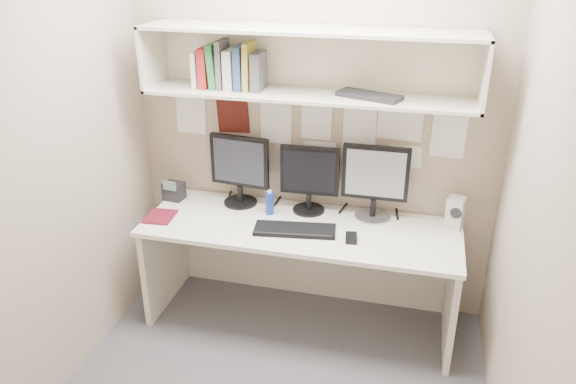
% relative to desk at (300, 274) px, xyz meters
% --- Properties ---
extents(wall_back, '(2.40, 0.02, 2.60)m').
position_rel_desk_xyz_m(wall_back, '(0.00, 0.35, 0.93)').
color(wall_back, tan).
rests_on(wall_back, ground).
extents(wall_front, '(2.40, 0.02, 2.60)m').
position_rel_desk_xyz_m(wall_front, '(0.00, -1.65, 0.93)').
color(wall_front, tan).
rests_on(wall_front, ground).
extents(wall_left, '(0.02, 2.00, 2.60)m').
position_rel_desk_xyz_m(wall_left, '(-1.20, -0.65, 0.93)').
color(wall_left, tan).
rests_on(wall_left, ground).
extents(wall_right, '(0.02, 2.00, 2.60)m').
position_rel_desk_xyz_m(wall_right, '(1.20, -0.65, 0.93)').
color(wall_right, tan).
rests_on(wall_right, ground).
extents(desk, '(2.00, 0.70, 0.73)m').
position_rel_desk_xyz_m(desk, '(0.00, 0.00, 0.00)').
color(desk, white).
rests_on(desk, floor).
extents(overhead_hutch, '(2.00, 0.38, 0.40)m').
position_rel_desk_xyz_m(overhead_hutch, '(0.00, 0.21, 1.35)').
color(overhead_hutch, beige).
rests_on(overhead_hutch, wall_back).
extents(pinned_papers, '(1.92, 0.01, 0.48)m').
position_rel_desk_xyz_m(pinned_papers, '(0.00, 0.34, 0.88)').
color(pinned_papers, white).
rests_on(pinned_papers, wall_back).
extents(monitor_left, '(0.41, 0.23, 0.48)m').
position_rel_desk_xyz_m(monitor_left, '(-0.47, 0.22, 0.62)').
color(monitor_left, black).
rests_on(monitor_left, desk).
extents(monitor_center, '(0.39, 0.21, 0.45)m').
position_rel_desk_xyz_m(monitor_center, '(0.01, 0.22, 0.61)').
color(monitor_center, black).
rests_on(monitor_center, desk).
extents(monitor_right, '(0.42, 0.23, 0.49)m').
position_rel_desk_xyz_m(monitor_right, '(0.43, 0.22, 0.63)').
color(monitor_right, '#A5A5AA').
rests_on(monitor_right, desk).
extents(keyboard, '(0.52, 0.25, 0.02)m').
position_rel_desk_xyz_m(keyboard, '(-0.02, -0.10, 0.38)').
color(keyboard, black).
rests_on(keyboard, desk).
extents(mouse, '(0.08, 0.12, 0.03)m').
position_rel_desk_xyz_m(mouse, '(0.34, -0.12, 0.38)').
color(mouse, black).
rests_on(mouse, desk).
extents(speaker, '(0.13, 0.13, 0.20)m').
position_rel_desk_xyz_m(speaker, '(0.94, 0.21, 0.47)').
color(speaker, beige).
rests_on(speaker, desk).
extents(blue_bottle, '(0.05, 0.05, 0.17)m').
position_rel_desk_xyz_m(blue_bottle, '(-0.23, 0.10, 0.44)').
color(blue_bottle, navy).
rests_on(blue_bottle, desk).
extents(maroon_notebook, '(0.19, 0.23, 0.01)m').
position_rel_desk_xyz_m(maroon_notebook, '(-0.91, -0.12, 0.37)').
color(maroon_notebook, '#5C0F1D').
rests_on(maroon_notebook, desk).
extents(desk_phone, '(0.14, 0.13, 0.16)m').
position_rel_desk_xyz_m(desk_phone, '(-0.94, 0.16, 0.43)').
color(desk_phone, black).
rests_on(desk_phone, desk).
extents(book_stack, '(0.43, 0.18, 0.29)m').
position_rel_desk_xyz_m(book_stack, '(-0.50, 0.17, 1.30)').
color(book_stack, silver).
rests_on(book_stack, overhead_hutch).
extents(hutch_tray, '(0.40, 0.27, 0.03)m').
position_rel_desk_xyz_m(hutch_tray, '(0.37, 0.14, 1.19)').
color(hutch_tray, black).
rests_on(hutch_tray, overhead_hutch).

